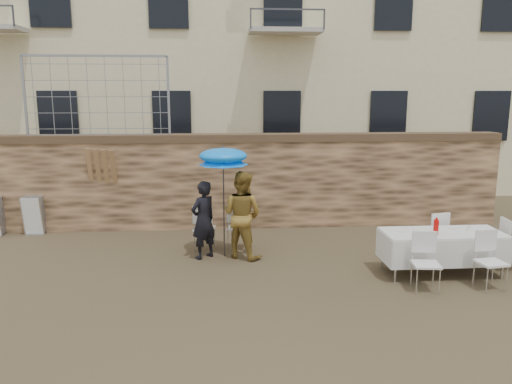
{
  "coord_description": "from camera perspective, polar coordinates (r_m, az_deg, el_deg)",
  "views": [
    {
      "loc": [
        -0.28,
        -6.75,
        3.19
      ],
      "look_at": [
        0.4,
        2.2,
        1.4
      ],
      "focal_mm": 35.0,
      "sensor_mm": 36.0,
      "label": 1
    }
  ],
  "objects": [
    {
      "name": "ground",
      "position": [
        7.47,
        -1.84,
        -14.01
      ],
      "size": [
        80.0,
        80.0,
        0.0
      ],
      "primitive_type": "plane",
      "color": "brown",
      "rests_on": "ground"
    },
    {
      "name": "stone_wall",
      "position": [
        11.93,
        -2.94,
        1.18
      ],
      "size": [
        13.0,
        0.5,
        2.2
      ],
      "primitive_type": "cube",
      "color": "olive",
      "rests_on": "ground"
    },
    {
      "name": "chain_link_fence",
      "position": [
        12.06,
        -17.68,
        10.33
      ],
      "size": [
        3.2,
        0.06,
        1.8
      ],
      "primitive_type": null,
      "color": "gray",
      "rests_on": "stone_wall"
    },
    {
      "name": "man_suit",
      "position": [
        9.73,
        -6.04,
        -3.21
      ],
      "size": [
        0.66,
        0.64,
        1.53
      ],
      "primitive_type": "imported",
      "rotation": [
        0.0,
        0.0,
        3.85
      ],
      "color": "black",
      "rests_on": "ground"
    },
    {
      "name": "woman_dress",
      "position": [
        9.71,
        -1.61,
        -2.62
      ],
      "size": [
        1.06,
        1.01,
        1.72
      ],
      "primitive_type": "imported",
      "rotation": [
        0.0,
        0.0,
        2.54
      ],
      "color": "gold",
      "rests_on": "ground"
    },
    {
      "name": "umbrella",
      "position": [
        9.6,
        -3.77,
        3.75
      ],
      "size": [
        0.97,
        0.97,
        2.05
      ],
      "color": "#3F3F44",
      "rests_on": "ground"
    },
    {
      "name": "couple_chair_left",
      "position": [
        10.33,
        -5.92,
        -3.99
      ],
      "size": [
        0.55,
        0.55,
        0.96
      ],
      "primitive_type": null,
      "rotation": [
        0.0,
        0.0,
        2.99
      ],
      "color": "white",
      "rests_on": "ground"
    },
    {
      "name": "couple_chair_right",
      "position": [
        10.33,
        -2.03,
        -3.93
      ],
      "size": [
        0.58,
        0.58,
        0.96
      ],
      "primitive_type": null,
      "rotation": [
        0.0,
        0.0,
        2.89
      ],
      "color": "white",
      "rests_on": "ground"
    },
    {
      "name": "banquet_table",
      "position": [
        9.44,
        20.55,
        -4.55
      ],
      "size": [
        2.1,
        0.85,
        0.78
      ],
      "color": "silver",
      "rests_on": "ground"
    },
    {
      "name": "soda_bottle",
      "position": [
        9.19,
        19.88,
        -3.81
      ],
      "size": [
        0.09,
        0.09,
        0.26
      ],
      "primitive_type": "cylinder",
      "color": "red",
      "rests_on": "banquet_table"
    },
    {
      "name": "table_chair_front_left",
      "position": [
        8.62,
        18.87,
        -7.66
      ],
      "size": [
        0.54,
        0.54,
        0.96
      ],
      "primitive_type": null,
      "rotation": [
        0.0,
        0.0,
        -0.13
      ],
      "color": "white",
      "rests_on": "ground"
    },
    {
      "name": "table_chair_front_right",
      "position": [
        9.1,
        25.3,
        -7.15
      ],
      "size": [
        0.54,
        0.54,
        0.96
      ],
      "primitive_type": null,
      "rotation": [
        0.0,
        0.0,
        0.14
      ],
      "color": "white",
      "rests_on": "ground"
    },
    {
      "name": "table_chair_back",
      "position": [
        10.29,
        19.62,
        -4.66
      ],
      "size": [
        0.57,
        0.57,
        0.96
      ],
      "primitive_type": null,
      "rotation": [
        0.0,
        0.0,
        3.35
      ],
      "color": "white",
      "rests_on": "ground"
    },
    {
      "name": "chair_stack_right",
      "position": [
        12.54,
        -23.86,
        -2.28
      ],
      "size": [
        0.46,
        0.4,
        0.92
      ],
      "primitive_type": null,
      "color": "white",
      "rests_on": "ground"
    },
    {
      "name": "wood_planks",
      "position": [
        12.06,
        -16.78,
        0.33
      ],
      "size": [
        0.7,
        0.2,
        2.0
      ],
      "primitive_type": null,
      "color": "#A37749",
      "rests_on": "ground"
    }
  ]
}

